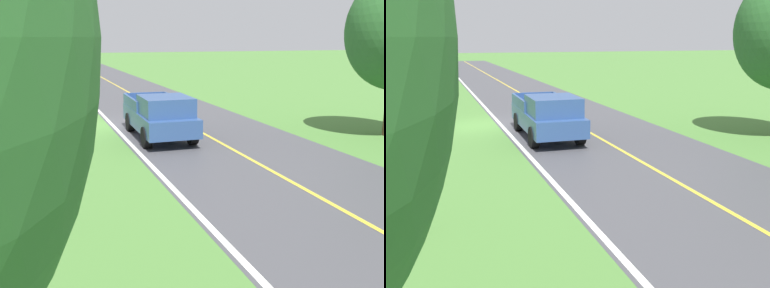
{
  "view_description": "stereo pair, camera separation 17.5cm",
  "coord_description": "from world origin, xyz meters",
  "views": [
    {
      "loc": [
        2.51,
        21.2,
        4.04
      ],
      "look_at": [
        -1.76,
        9.06,
        1.01
      ],
      "focal_mm": 42.65,
      "sensor_mm": 36.0,
      "label": 1
    },
    {
      "loc": [
        2.34,
        21.25,
        4.04
      ],
      "look_at": [
        -1.76,
        9.06,
        1.01
      ],
      "focal_mm": 42.65,
      "sensor_mm": 36.0,
      "label": 2
    }
  ],
  "objects": [
    {
      "name": "ground_plane",
      "position": [
        0.0,
        0.0,
        0.0
      ],
      "size": [
        200.0,
        200.0,
        0.0
      ],
      "primitive_type": "plane",
      "color": "#4C7F38"
    },
    {
      "name": "road_surface",
      "position": [
        -4.3,
        0.0,
        0.0
      ],
      "size": [
        7.09,
        120.0,
        0.0
      ],
      "primitive_type": "cube",
      "color": "#47474C",
      "rests_on": "ground"
    },
    {
      "name": "utility_pole_roadside",
      "position": [
        2.81,
        11.64,
        4.34
      ],
      "size": [
        0.28,
        0.28,
        8.68
      ],
      "primitive_type": "cylinder",
      "color": "brown",
      "rests_on": "ground"
    },
    {
      "name": "suitcase_carried",
      "position": [
        2.05,
        -2.06,
        0.23
      ],
      "size": [
        0.46,
        0.21,
        0.45
      ],
      "primitive_type": "cube",
      "rotation": [
        0.0,
        0.0,
        1.59
      ],
      "color": "black",
      "rests_on": "ground"
    },
    {
      "name": "lane_edge_line",
      "position": [
        -0.93,
        0.0,
        0.01
      ],
      "size": [
        0.16,
        117.6,
        0.0
      ],
      "primitive_type": "cube",
      "color": "silver",
      "rests_on": "ground"
    },
    {
      "name": "drainage_culvert",
      "position": [
        2.98,
        3.46,
        0.0
      ],
      "size": [
        0.8,
        0.6,
        0.6
      ],
      "primitive_type": "cylinder",
      "rotation": [
        0.0,
        1.57,
        0.0
      ],
      "color": "black",
      "rests_on": "ground"
    },
    {
      "name": "hitchhiker_walking",
      "position": [
        1.63,
        -2.15,
        0.98
      ],
      "size": [
        0.62,
        0.51,
        1.75
      ],
      "color": "navy",
      "rests_on": "ground"
    },
    {
      "name": "pickup_truck_passing",
      "position": [
        -2.3,
        3.64,
        0.97
      ],
      "size": [
        2.2,
        5.45,
        1.82
      ],
      "color": "#2D4C84",
      "rests_on": "ground"
    },
    {
      "name": "lane_centre_line",
      "position": [
        -4.3,
        0.0,
        0.01
      ],
      "size": [
        0.14,
        117.6,
        0.0
      ],
      "primitive_type": "cube",
      "color": "gold",
      "rests_on": "ground"
    }
  ]
}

